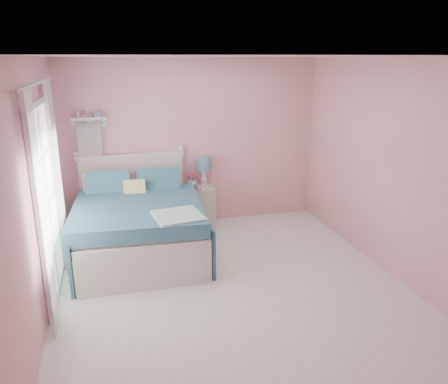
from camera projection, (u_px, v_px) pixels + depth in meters
name	position (u px, v px, depth m)	size (l,w,h in m)	color
floor	(232.00, 287.00, 5.14)	(4.50, 4.50, 0.00)	silver
room_shell	(233.00, 155.00, 4.67)	(4.50, 4.50, 4.50)	pink
bed	(138.00, 226.00, 5.90)	(1.74, 2.12, 1.20)	silver
nightstand	(199.00, 207.00, 6.91)	(0.45, 0.44, 0.65)	beige
table_lamp	(204.00, 166.00, 6.79)	(0.23, 0.23, 0.46)	white
vase	(193.00, 182.00, 6.81)	(0.15, 0.15, 0.16)	silver
teacup	(198.00, 187.00, 6.65)	(0.11, 0.11, 0.09)	#C7859B
roses	(192.00, 175.00, 6.77)	(0.14, 0.11, 0.12)	#DA4A77
wall_shelf	(89.00, 119.00, 6.28)	(0.50, 0.15, 0.25)	silver
hanging_dress	(90.00, 142.00, 6.36)	(0.34, 0.03, 0.72)	white
french_door	(47.00, 204.00, 4.71)	(0.04, 1.32, 2.16)	silver
curtain_near	(42.00, 218.00, 4.00)	(0.04, 0.40, 2.32)	white
curtain_far	(58.00, 177.00, 5.38)	(0.04, 0.40, 2.32)	white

